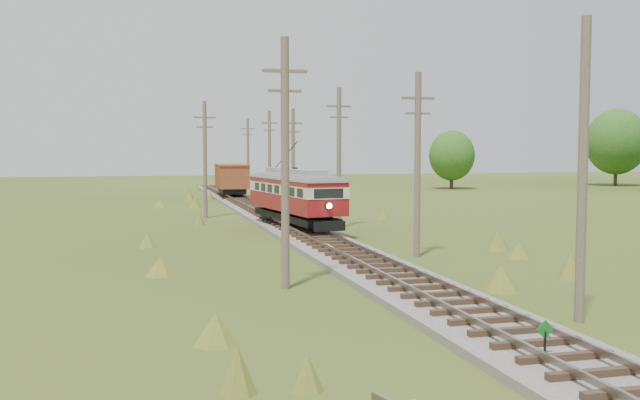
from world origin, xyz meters
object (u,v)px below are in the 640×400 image
object	(u,v)px
switch_marker	(545,339)
gravel_pile	(271,198)
streetcar	(295,193)
gondola	(231,178)

from	to	relation	value
switch_marker	gravel_pile	bearing A→B (deg)	86.69
streetcar	switch_marker	bearing A→B (deg)	-98.29
switch_marker	gravel_pile	size ratio (longest dim) A/B	0.30
gondola	gravel_pile	distance (m)	8.24
streetcar	gravel_pile	bearing A→B (deg)	75.28
switch_marker	gravel_pile	world-z (taller)	gravel_pile
switch_marker	streetcar	distance (m)	28.21
streetcar	gravel_pile	size ratio (longest dim) A/B	3.10
switch_marker	gondola	bearing A→B (deg)	89.80
streetcar	gondola	size ratio (longest dim) A/B	1.20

